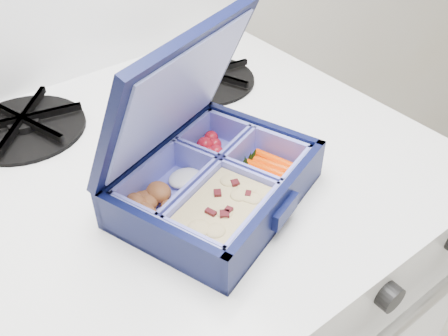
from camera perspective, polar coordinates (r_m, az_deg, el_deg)
bento_box at (r=0.59m, az=-0.92°, el=-1.76°), size 0.27×0.24×0.05m
burner_grate at (r=0.83m, az=-2.16°, el=10.56°), size 0.18×0.18×0.02m
burner_grate_rear at (r=0.77m, az=-21.93°, el=4.69°), size 0.20×0.20×0.02m
fork at (r=0.73m, az=-2.82°, el=5.46°), size 0.06×0.17×0.01m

